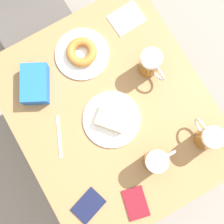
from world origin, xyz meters
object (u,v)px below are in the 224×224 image
plate_with_donut (82,53)px  napkin_folded (127,18)px  beer_mug_left (208,138)px  fork (59,137)px  passport_far_edge (136,203)px  plate_with_cake (112,119)px  beer_mug_right (156,161)px  passport_near_edge (88,206)px  blue_pouch (35,84)px  beer_mug_center (150,64)px

plate_with_donut → napkin_folded: (0.25, 0.05, -0.02)m
plate_with_donut → beer_mug_left: bearing=-65.7°
plate_with_donut → fork: bearing=-134.0°
plate_with_donut → passport_far_edge: plate_with_donut is taller
plate_with_cake → fork: 0.23m
beer_mug_left → napkin_folded: (-0.01, 0.63, -0.07)m
fork → beer_mug_right: bearing=-44.3°
plate_with_cake → beer_mug_right: 0.25m
beer_mug_left → plate_with_donut: bearing=114.3°
plate_with_donut → passport_near_edge: size_ratio=1.62×
beer_mug_left → passport_near_edge: bearing=179.8°
beer_mug_right → blue_pouch: (-0.27, 0.53, -0.04)m
plate_with_cake → beer_mug_left: bearing=-41.9°
beer_mug_right → napkin_folded: bearing=69.7°
fork → blue_pouch: bearing=85.2°
passport_near_edge → passport_far_edge: (0.17, -0.09, 0.00)m
passport_near_edge → beer_mug_left: bearing=-0.2°
napkin_folded → blue_pouch: blue_pouch is taller
beer_mug_left → beer_mug_center: size_ratio=1.00×
blue_pouch → beer_mug_left: bearing=-47.8°
passport_near_edge → blue_pouch: (0.05, 0.55, 0.03)m
beer_mug_left → napkin_folded: size_ratio=0.97×
plate_with_cake → beer_mug_left: size_ratio=1.67×
napkin_folded → fork: (-0.52, -0.32, -0.00)m
beer_mug_left → passport_far_edge: size_ratio=1.03×
beer_mug_left → passport_far_edge: (-0.38, -0.09, -0.07)m
plate_with_cake → passport_near_edge: 0.37m
beer_mug_right → beer_mug_left: bearing=-6.1°
beer_mug_right → passport_near_edge: 0.33m
beer_mug_center → passport_far_edge: bearing=-126.0°
plate_with_cake → beer_mug_left: (0.29, -0.26, 0.06)m
plate_with_cake → blue_pouch: (-0.21, 0.29, 0.02)m
fork → napkin_folded: bearing=31.6°
beer_mug_right → passport_far_edge: size_ratio=1.03×
napkin_folded → blue_pouch: bearing=-171.5°
plate_with_cake → beer_mug_left: 0.40m
napkin_folded → passport_far_edge: 0.80m
plate_with_donut → beer_mug_right: 0.56m
beer_mug_center → fork: bearing=-172.0°
plate_with_donut → beer_mug_center: (0.22, -0.20, 0.05)m
beer_mug_center → beer_mug_right: 0.40m
beer_mug_right → napkin_folded: 0.65m
beer_mug_center → beer_mug_left: bearing=-83.5°
beer_mug_left → beer_mug_right: (-0.23, 0.02, 0.00)m
beer_mug_left → blue_pouch: 0.75m
passport_near_edge → blue_pouch: size_ratio=0.74×
plate_with_cake → napkin_folded: bearing=51.8°
plate_with_donut → passport_near_edge: 0.65m
plate_with_donut → blue_pouch: blue_pouch is taller
plate_with_cake → beer_mug_center: beer_mug_center is taller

